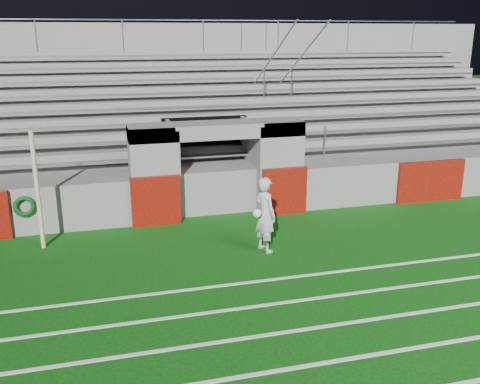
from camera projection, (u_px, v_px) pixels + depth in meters
name	position (u px, v px, depth m)	size (l,w,h in m)	color
ground	(252.00, 261.00, 12.04)	(90.00, 90.00, 0.00)	#0B430B
field_post	(37.00, 191.00, 12.42)	(0.11, 0.11, 2.83)	beige
stadium_structure	(190.00, 134.00, 18.98)	(26.00, 8.48, 5.42)	slate
goalkeeper_with_ball	(265.00, 214.00, 12.40)	(0.67, 0.76, 1.79)	#B8BBC2
hose_coil	(24.00, 207.00, 13.26)	(0.56, 0.15, 0.56)	#0D4313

